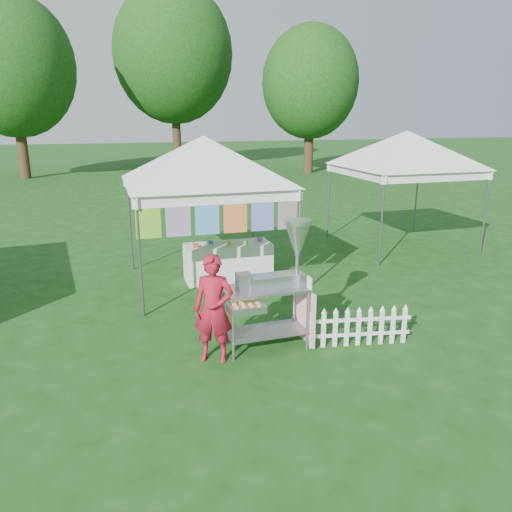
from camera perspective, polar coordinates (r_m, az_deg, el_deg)
name	(u,v)px	position (r m, az deg, el deg)	size (l,w,h in m)	color
ground	(256,358)	(7.33, 0.05, -11.60)	(120.00, 120.00, 0.00)	#154112
canopy_main	(203,136)	(9.91, -6.04, 13.48)	(4.24, 4.24, 3.45)	#59595E
canopy_right	(407,131)	(13.45, 16.92, 13.51)	(4.24, 4.24, 3.45)	#59595E
tree_left	(12,66)	(30.60, -26.10, 18.91)	(6.40, 6.40, 9.53)	#362813
tree_mid	(173,54)	(34.78, -9.44, 21.82)	(7.60, 7.60, 11.52)	#362813
tree_right	(310,83)	(30.69, 6.24, 19.10)	(5.60, 5.60, 8.42)	#362813
donut_cart	(279,275)	(7.30, 2.61, -2.17)	(1.37, 0.97, 1.91)	gray
vendor	(214,309)	(7.00, -4.87, -6.05)	(0.57, 0.37, 1.55)	maroon
picket_fence	(358,328)	(7.75, 11.63, -8.03)	(1.60, 0.31, 0.56)	white
display_table	(228,261)	(10.57, -3.20, -0.63)	(1.80, 0.70, 0.78)	white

